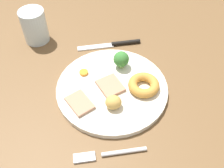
{
  "coord_description": "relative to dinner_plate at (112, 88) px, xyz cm",
  "views": [
    {
      "loc": [
        -43.88,
        5.06,
        54.27
      ],
      "look_at": [
        -2.01,
        2.77,
        6.0
      ],
      "focal_mm": 42.01,
      "sensor_mm": 36.0,
      "label": 1
    }
  ],
  "objects": [
    {
      "name": "dining_table",
      "position": [
        2.01,
        -2.77,
        -2.5
      ],
      "size": [
        120.0,
        84.0,
        3.6
      ],
      "primitive_type": "cube",
      "color": "brown",
      "rests_on": "ground"
    },
    {
      "name": "dinner_plate",
      "position": [
        0.0,
        0.0,
        0.0
      ],
      "size": [
        27.56,
        27.56,
        1.4
      ],
      "primitive_type": "cylinder",
      "color": "silver",
      "rests_on": "dining_table"
    },
    {
      "name": "meat_slice_main",
      "position": [
        -0.08,
        0.41,
        1.1
      ],
      "size": [
        7.93,
        7.55,
        0.8
      ],
      "primitive_type": "cube",
      "rotation": [
        0.0,
        0.0,
        3.61
      ],
      "color": "tan",
      "rests_on": "dinner_plate"
    },
    {
      "name": "meat_slice_under",
      "position": [
        -4.93,
        7.8,
        1.1
      ],
      "size": [
        7.96,
        7.41,
        0.8
      ],
      "primitive_type": "cube",
      "rotation": [
        0.0,
        0.0,
        0.58
      ],
      "color": "tan",
      "rests_on": "dinner_plate"
    },
    {
      "name": "yorkshire_pudding",
      "position": [
        -0.86,
        -7.68,
        1.82
      ],
      "size": [
        7.65,
        7.65,
        2.24
      ],
      "primitive_type": "torus",
      "color": "#C68938",
      "rests_on": "dinner_plate"
    },
    {
      "name": "roast_potato_left",
      "position": [
        -6.04,
        0.0,
        2.33
      ],
      "size": [
        3.37,
        3.79,
        3.26
      ],
      "primitive_type": "ellipsoid",
      "rotation": [
        0.0,
        0.0,
        4.72
      ],
      "color": "tan",
      "rests_on": "dinner_plate"
    },
    {
      "name": "carrot_coin_front",
      "position": [
        4.9,
        7.04,
        1.02
      ],
      "size": [
        2.24,
        2.24,
        0.65
      ],
      "primitive_type": "cylinder",
      "color": "orange",
      "rests_on": "dinner_plate"
    },
    {
      "name": "broccoli_floret",
      "position": [
        6.96,
        -2.9,
        3.23
      ],
      "size": [
        4.04,
        4.04,
        4.65
      ],
      "color": "#8CB766",
      "rests_on": "dinner_plate"
    },
    {
      "name": "fork",
      "position": [
        -17.36,
        1.82,
        -0.31
      ],
      "size": [
        2.9,
        15.32,
        0.9
      ],
      "rotation": [
        0.0,
        0.0,
        1.67
      ],
      "color": "silver",
      "rests_on": "dining_table"
    },
    {
      "name": "knife",
      "position": [
        17.13,
        -1.74,
        -0.25
      ],
      "size": [
        3.57,
        18.54,
        1.2
      ],
      "rotation": [
        0.0,
        0.0,
        1.69
      ],
      "color": "black",
      "rests_on": "dining_table"
    },
    {
      "name": "water_glass",
      "position": [
        21.09,
        21.17,
        4.2
      ],
      "size": [
        7.16,
        7.16,
        9.81
      ],
      "primitive_type": "cylinder",
      "color": "silver",
      "rests_on": "dining_table"
    }
  ]
}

